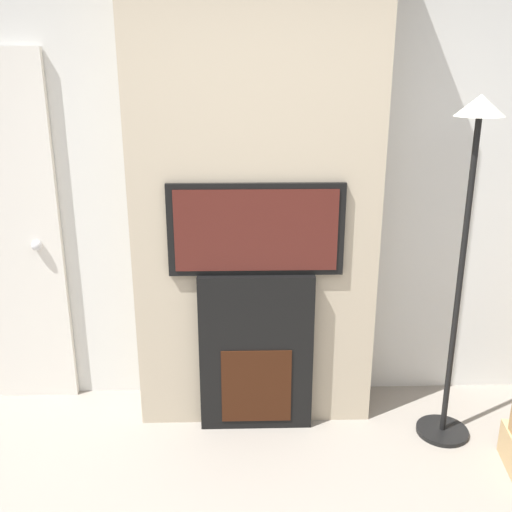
# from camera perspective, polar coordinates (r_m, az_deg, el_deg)

# --- Properties ---
(wall_back) EXTENTS (6.00, 0.06, 2.70)m
(wall_back) POSITION_cam_1_polar(r_m,az_deg,el_deg) (3.24, -0.19, 8.11)
(wall_back) COLOR silver
(wall_back) RESTS_ON ground_plane
(chimney_breast) EXTENTS (1.29, 0.36, 2.70)m
(chimney_breast) POSITION_cam_1_polar(r_m,az_deg,el_deg) (3.03, -0.09, 7.44)
(chimney_breast) COLOR tan
(chimney_breast) RESTS_ON ground_plane
(fireplace) EXTENTS (0.61, 0.15, 0.90)m
(fireplace) POSITION_cam_1_polar(r_m,az_deg,el_deg) (3.16, 0.00, -9.50)
(fireplace) COLOR black
(fireplace) RESTS_ON ground_plane
(television) EXTENTS (0.90, 0.07, 0.48)m
(television) POSITION_cam_1_polar(r_m,az_deg,el_deg) (2.91, 0.00, 2.69)
(television) COLOR black
(television) RESTS_ON fireplace
(floor_lamp) EXTENTS (0.28, 0.28, 1.81)m
(floor_lamp) POSITION_cam_1_polar(r_m,az_deg,el_deg) (2.97, 20.36, 3.53)
(floor_lamp) COLOR black
(floor_lamp) RESTS_ON ground_plane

